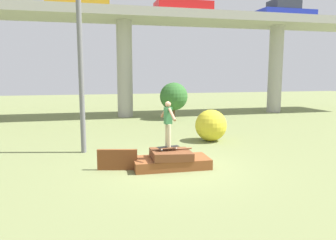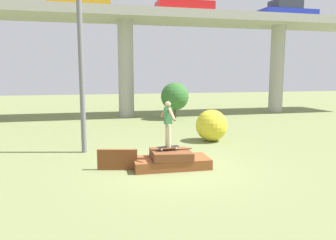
% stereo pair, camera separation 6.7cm
% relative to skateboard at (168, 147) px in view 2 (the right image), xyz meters
% --- Properties ---
extents(ground_plane, '(80.00, 80.00, 0.00)m').
position_rel_skateboard_xyz_m(ground_plane, '(0.13, 0.07, -0.73)').
color(ground_plane, olive).
extents(scrap_pile, '(2.56, 1.24, 0.66)m').
position_rel_skateboard_xyz_m(scrap_pile, '(0.12, 0.05, -0.48)').
color(scrap_pile, brown).
rests_on(scrap_pile, ground_plane).
extents(scrap_plank_loose, '(1.29, 0.42, 0.68)m').
position_rel_skateboard_xyz_m(scrap_plank_loose, '(-1.65, 0.24, -0.39)').
color(scrap_plank_loose, brown).
rests_on(scrap_plank_loose, ground_plane).
extents(skateboard, '(0.77, 0.32, 0.09)m').
position_rel_skateboard_xyz_m(skateboard, '(0.00, 0.00, 0.00)').
color(skateboard, black).
rests_on(skateboard, scrap_pile).
extents(skater, '(0.28, 1.11, 1.50)m').
position_rel_skateboard_xyz_m(skater, '(0.00, 0.00, 0.87)').
color(skater, '#C6B78E').
rests_on(skater, skateboard).
extents(highway_overpass, '(44.00, 4.31, 7.45)m').
position_rel_skateboard_xyz_m(highway_overpass, '(0.13, 13.50, 5.75)').
color(highway_overpass, '#A8A59E').
rests_on(highway_overpass, ground_plane).
extents(car_on_overpass_left, '(4.22, 1.63, 1.38)m').
position_rel_skateboard_xyz_m(car_on_overpass_left, '(-3.02, 13.96, 7.29)').
color(car_on_overpass_left, '#B28419').
rests_on(car_on_overpass_left, highway_overpass).
extents(car_on_overpass_mid, '(3.99, 1.90, 1.32)m').
position_rel_skateboard_xyz_m(car_on_overpass_mid, '(4.27, 12.99, 7.25)').
color(car_on_overpass_mid, red).
rests_on(car_on_overpass_mid, highway_overpass).
extents(car_on_overpass_right, '(4.51, 1.85, 1.38)m').
position_rel_skateboard_xyz_m(car_on_overpass_right, '(12.98, 13.69, 7.27)').
color(car_on_overpass_right, '#1E2D9E').
rests_on(car_on_overpass_right, highway_overpass).
extents(utility_pole, '(1.30, 0.20, 7.21)m').
position_rel_skateboard_xyz_m(utility_pole, '(-2.74, 2.99, 3.00)').
color(utility_pole, slate).
rests_on(utility_pole, ground_plane).
extents(tree_behind_left, '(1.91, 1.91, 2.52)m').
position_rel_skateboard_xyz_m(tree_behind_left, '(3.23, 11.45, 0.83)').
color(tree_behind_left, brown).
rests_on(tree_behind_left, ground_plane).
extents(bush_yellow_flowering, '(1.47, 1.47, 1.47)m').
position_rel_skateboard_xyz_m(bush_yellow_flowering, '(3.02, 3.89, 0.01)').
color(bush_yellow_flowering, gold).
rests_on(bush_yellow_flowering, ground_plane).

